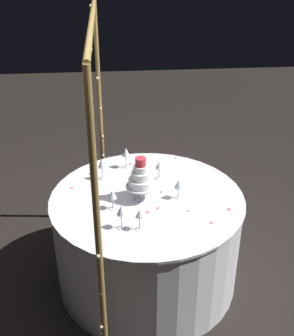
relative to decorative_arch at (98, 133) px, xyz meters
The scene contains 23 objects.
ground_plane 1.37m from the decorative_arch, 89.99° to the right, with size 12.00×12.00×0.00m, color black.
decorative_arch is the anchor object (origin of this frame).
main_table 0.99m from the decorative_arch, 89.99° to the right, with size 1.44×1.44×0.79m.
tiered_cake 0.47m from the decorative_arch, 91.97° to the right, with size 0.22×0.22×0.33m.
wine_glass_0 0.56m from the decorative_arch, 159.58° to the right, with size 0.06×0.06×0.17m.
wine_glass_1 0.45m from the decorative_arch, 147.50° to the right, with size 0.06×0.06×0.15m.
wine_glass_2 0.70m from the decorative_arch, 93.07° to the right, with size 0.06×0.06×0.15m.
wine_glass_3 0.67m from the decorative_arch, 59.71° to the right, with size 0.06×0.06×0.15m.
wine_glass_4 0.66m from the decorative_arch, 23.04° to the right, with size 0.06×0.06×0.18m.
wine_glass_5 0.62m from the decorative_arch, 146.83° to the right, with size 0.06×0.06×0.15m.
wine_glass_6 0.50m from the decorative_arch, ahead, with size 0.06×0.06×0.18m.
rose_petal_0 0.67m from the decorative_arch, 14.34° to the left, with size 0.03×0.02×0.00m, color #EA6B84.
rose_petal_1 0.83m from the decorative_arch, 109.14° to the right, with size 0.03×0.02×0.00m, color #EA6B84.
rose_petal_2 0.72m from the decorative_arch, ahead, with size 0.03×0.02×0.00m, color #EA6B84.
rose_petal_3 0.68m from the decorative_arch, 111.14° to the right, with size 0.03×0.02×0.00m, color #EA6B84.
rose_petal_4 0.61m from the decorative_arch, 51.29° to the left, with size 0.03×0.02×0.00m, color #EA6B84.
rose_petal_5 0.76m from the decorative_arch, 45.05° to the right, with size 0.03×0.02×0.00m, color #EA6B84.
rose_petal_6 1.06m from the decorative_arch, 103.38° to the right, with size 0.04×0.03×0.00m, color #EA6B84.
rose_petal_7 0.70m from the decorative_arch, 82.42° to the right, with size 0.03×0.02×0.00m, color #EA6B84.
rose_petal_8 0.65m from the decorative_arch, 121.39° to the right, with size 0.04×0.02×0.00m, color #EA6B84.
rose_petal_9 0.79m from the decorative_arch, 24.29° to the right, with size 0.03×0.02×0.00m, color #EA6B84.
rose_petal_10 1.02m from the decorative_arch, 46.83° to the right, with size 0.03×0.02×0.00m, color #EA6B84.
rose_petal_11 0.98m from the decorative_arch, 115.83° to the right, with size 0.03×0.02×0.00m, color #EA6B84.
Camera 1 is at (-2.68, 0.24, 2.52)m, focal length 46.23 mm.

